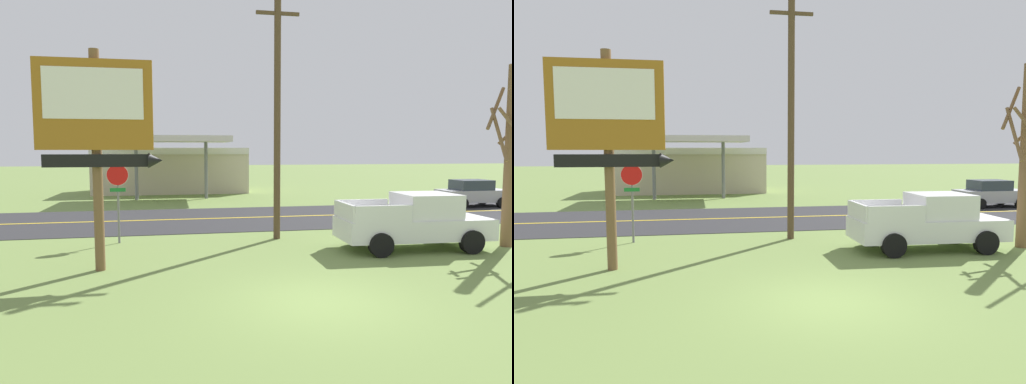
% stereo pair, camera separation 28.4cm
% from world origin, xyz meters
% --- Properties ---
extents(ground_plane, '(180.00, 180.00, 0.00)m').
position_xyz_m(ground_plane, '(0.00, 0.00, 0.00)').
color(ground_plane, olive).
extents(road_asphalt, '(140.00, 8.00, 0.02)m').
position_xyz_m(road_asphalt, '(0.00, 13.00, 0.01)').
color(road_asphalt, '#2B2B2D').
rests_on(road_asphalt, ground).
extents(road_centre_line, '(126.00, 0.20, 0.01)m').
position_xyz_m(road_centre_line, '(0.00, 13.00, 0.02)').
color(road_centre_line, gold).
rests_on(road_centre_line, road_asphalt).
extents(motel_sign, '(3.40, 0.54, 6.27)m').
position_xyz_m(motel_sign, '(-5.31, 3.70, 4.21)').
color(motel_sign, brown).
rests_on(motel_sign, ground).
extents(stop_sign, '(0.80, 0.08, 2.95)m').
position_xyz_m(stop_sign, '(-5.25, 7.71, 2.03)').
color(stop_sign, slate).
rests_on(stop_sign, ground).
extents(utility_pole, '(1.84, 0.26, 9.87)m').
position_xyz_m(utility_pole, '(0.73, 7.46, 5.24)').
color(utility_pole, brown).
rests_on(utility_pole, ground).
extents(bare_tree, '(1.95, 1.96, 6.48)m').
position_xyz_m(bare_tree, '(8.55, 4.55, 3.42)').
color(bare_tree, brown).
rests_on(bare_tree, ground).
extents(gas_station, '(12.00, 11.50, 4.40)m').
position_xyz_m(gas_station, '(-3.26, 28.29, 1.94)').
color(gas_station, beige).
rests_on(gas_station, ground).
extents(pickup_white_parked_on_lawn, '(5.25, 2.36, 1.96)m').
position_xyz_m(pickup_white_parked_on_lawn, '(5.04, 4.76, 0.96)').
color(pickup_white_parked_on_lawn, silver).
rests_on(pickup_white_parked_on_lawn, ground).
extents(car_silver_near_lane, '(4.20, 2.00, 1.64)m').
position_xyz_m(car_silver_near_lane, '(14.76, 15.00, 0.83)').
color(car_silver_near_lane, '#A8AAAF').
rests_on(car_silver_near_lane, ground).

